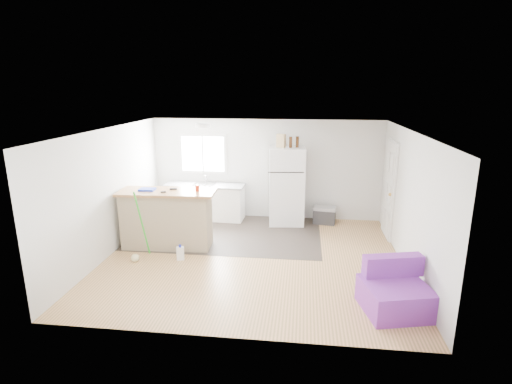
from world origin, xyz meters
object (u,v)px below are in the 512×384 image
(kitchen_cabinets, at_px, (205,201))
(bottle_right, at_px, (297,142))
(cooler, at_px, (324,215))
(cardboard_box, at_px, (281,141))
(cleaner_jug, at_px, (180,253))
(mop, at_px, (137,249))
(bottle_left, at_px, (291,142))
(purple_seat, at_px, (395,293))
(peninsula, at_px, (167,218))
(red_cup, at_px, (197,188))
(refrigerator, at_px, (286,186))
(blue_tray, at_px, (147,189))

(kitchen_cabinets, relative_size, bottle_right, 7.82)
(cooler, bearing_deg, cardboard_box, -165.80)
(cleaner_jug, height_order, mop, mop)
(cooler, height_order, bottle_left, bottle_left)
(purple_seat, bearing_deg, cardboard_box, 104.06)
(peninsula, xyz_separation_m, mop, (-0.34, -0.76, -0.36))
(red_cup, bearing_deg, cooler, 34.27)
(peninsula, relative_size, mop, 1.42)
(refrigerator, xyz_separation_m, cleaner_jug, (-1.86, -2.35, -0.77))
(peninsula, height_order, cooler, peninsula)
(bottle_right, bearing_deg, kitchen_cabinets, 177.29)
(kitchen_cabinets, height_order, blue_tray, blue_tray)
(blue_tray, height_order, bottle_right, bottle_right)
(purple_seat, relative_size, bottle_right, 4.22)
(refrigerator, height_order, cooler, refrigerator)
(cleaner_jug, bearing_deg, cooler, 27.19)
(mop, distance_m, bottle_left, 4.01)
(bottle_right, bearing_deg, peninsula, -145.72)
(cleaner_jug, distance_m, mop, 0.80)
(kitchen_cabinets, xyz_separation_m, refrigerator, (1.97, -0.09, 0.47))
(kitchen_cabinets, height_order, bottle_right, bottle_right)
(red_cup, relative_size, bottle_left, 0.48)
(red_cup, bearing_deg, bottle_right, 41.55)
(mop, bearing_deg, cardboard_box, 58.80)
(bottle_right, bearing_deg, mop, -139.10)
(cooler, bearing_deg, bottle_right, -165.36)
(red_cup, xyz_separation_m, blue_tray, (-1.00, -0.06, -0.04))
(kitchen_cabinets, relative_size, purple_seat, 1.85)
(peninsula, distance_m, mop, 0.90)
(kitchen_cabinets, xyz_separation_m, blue_tray, (-0.69, -1.83, 0.74))
(cardboard_box, bearing_deg, mop, -135.60)
(purple_seat, xyz_separation_m, blue_tray, (-4.41, 1.90, 0.91))
(kitchen_cabinets, bearing_deg, blue_tray, -107.39)
(blue_tray, bearing_deg, mop, -87.68)
(peninsula, bearing_deg, bottle_left, 32.03)
(peninsula, relative_size, cardboard_box, 6.41)
(cooler, xyz_separation_m, mop, (-3.54, -2.56, 0.03))
(peninsula, height_order, bottle_left, bottle_left)
(peninsula, bearing_deg, blue_tray, 178.79)
(purple_seat, xyz_separation_m, bottle_left, (-1.67, 3.57, 1.67))
(cardboard_box, bearing_deg, blue_tray, -146.10)
(bottle_left, bearing_deg, bottle_right, 22.97)
(cleaner_jug, distance_m, blue_tray, 1.46)
(bottle_left, relative_size, bottle_right, 1.00)
(refrigerator, relative_size, cleaner_jug, 6.04)
(purple_seat, distance_m, red_cup, 4.04)
(bottle_left, bearing_deg, cleaner_jug, -130.33)
(red_cup, height_order, bottle_left, bottle_left)
(red_cup, bearing_deg, cardboard_box, 47.09)
(purple_seat, relative_size, mop, 0.78)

